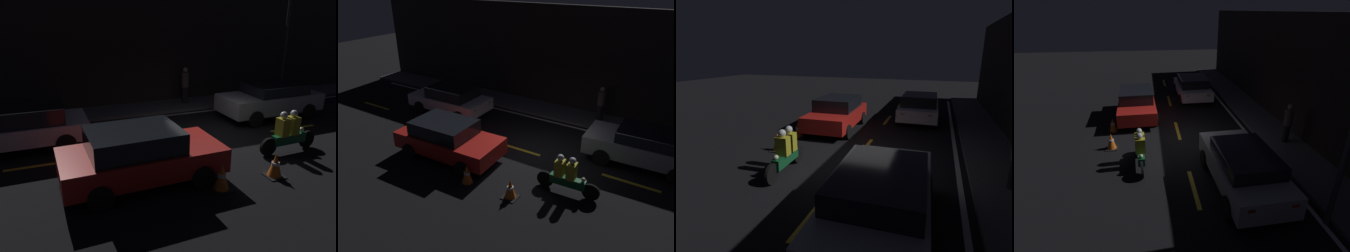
% 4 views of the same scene
% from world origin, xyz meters
% --- Properties ---
extents(ground_plane, '(56.00, 56.00, 0.00)m').
position_xyz_m(ground_plane, '(0.00, 0.00, 0.00)').
color(ground_plane, black).
extents(raised_curb, '(28.00, 1.80, 0.12)m').
position_xyz_m(raised_curb, '(0.00, 4.33, 0.06)').
color(raised_curb, '#4C4C4F').
rests_on(raised_curb, ground).
extents(building_front, '(28.00, 0.30, 5.23)m').
position_xyz_m(building_front, '(0.00, 5.38, 2.61)').
color(building_front, black).
rests_on(building_front, ground).
extents(lane_dash_a, '(2.00, 0.14, 0.01)m').
position_xyz_m(lane_dash_a, '(-10.00, 0.00, 0.00)').
color(lane_dash_a, gold).
rests_on(lane_dash_a, ground).
extents(lane_dash_b, '(2.00, 0.14, 0.01)m').
position_xyz_m(lane_dash_b, '(-5.50, 0.00, 0.00)').
color(lane_dash_b, gold).
rests_on(lane_dash_b, ground).
extents(lane_dash_c, '(2.00, 0.14, 0.01)m').
position_xyz_m(lane_dash_c, '(-1.00, 0.00, 0.00)').
color(lane_dash_c, gold).
rests_on(lane_dash_c, ground).
extents(lane_dash_d, '(2.00, 0.14, 0.01)m').
position_xyz_m(lane_dash_d, '(3.50, 0.00, 0.00)').
color(lane_dash_d, gold).
rests_on(lane_dash_d, ground).
extents(lane_solid_kerb, '(25.20, 0.14, 0.01)m').
position_xyz_m(lane_solid_kerb, '(0.00, 3.18, 0.00)').
color(lane_solid_kerb, silver).
rests_on(lane_solid_kerb, ground).
extents(sedan_white, '(4.13, 2.06, 1.41)m').
position_xyz_m(sedan_white, '(-5.94, 1.54, 0.75)').
color(sedan_white, silver).
rests_on(sedan_white, ground).
extents(taxi_red, '(4.20, 2.11, 1.48)m').
position_xyz_m(taxi_red, '(-3.06, -1.93, 0.78)').
color(taxi_red, red).
rests_on(taxi_red, ground).
extents(hatchback_silver, '(4.27, 2.05, 1.40)m').
position_xyz_m(hatchback_silver, '(3.55, 1.54, 0.76)').
color(hatchback_silver, '#9EA0A5').
rests_on(hatchback_silver, ground).
extents(motorcycle, '(2.14, 0.40, 1.36)m').
position_xyz_m(motorcycle, '(1.78, -1.69, 0.64)').
color(motorcycle, black).
rests_on(motorcycle, ground).
extents(traffic_cone_near, '(0.50, 0.50, 0.69)m').
position_xyz_m(traffic_cone_near, '(-1.29, -3.02, 0.34)').
color(traffic_cone_near, black).
rests_on(traffic_cone_near, ground).
extents(traffic_cone_mid, '(0.50, 0.50, 0.67)m').
position_xyz_m(traffic_cone_mid, '(0.40, -2.92, 0.33)').
color(traffic_cone_mid, black).
rests_on(traffic_cone_mid, ground).
extents(pedestrian, '(0.34, 0.34, 1.66)m').
position_xyz_m(pedestrian, '(0.94, 4.41, 0.97)').
color(pedestrian, black).
rests_on(pedestrian, raised_curb).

